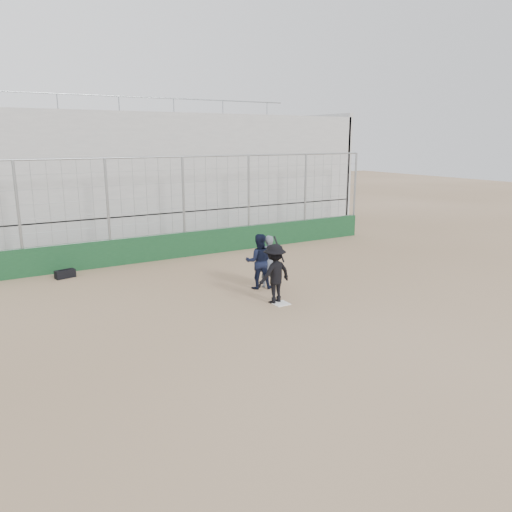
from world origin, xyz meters
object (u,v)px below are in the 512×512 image
batter_at_plate (274,274)px  umpire (268,264)px  catcher_crouched (259,270)px  equipment_bag (65,274)px

batter_at_plate → umpire: size_ratio=1.25×
catcher_crouched → batter_at_plate: bearing=-103.4°
umpire → equipment_bag: umpire is taller
catcher_crouched → equipment_bag: (-5.08, 4.51, -0.45)m
equipment_bag → umpire: bearing=-39.5°
catcher_crouched → equipment_bag: size_ratio=1.69×
umpire → batter_at_plate: bearing=73.5°
batter_at_plate → equipment_bag: batter_at_plate is taller
catcher_crouched → umpire: size_ratio=0.78×
umpire → equipment_bag: 7.07m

